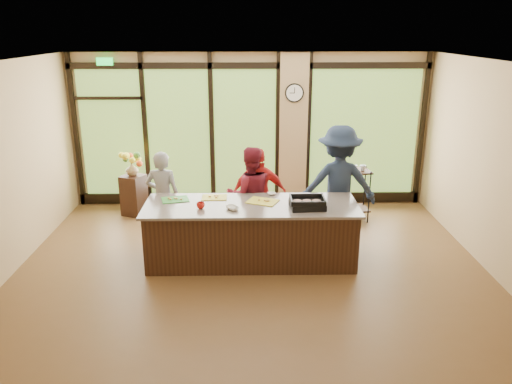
{
  "coord_description": "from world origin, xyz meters",
  "views": [
    {
      "loc": [
        -0.05,
        -6.71,
        3.44
      ],
      "look_at": [
        0.07,
        0.4,
        1.08
      ],
      "focal_mm": 35.0,
      "sensor_mm": 36.0,
      "label": 1
    }
  ],
  "objects_px": {
    "cook_left": "(163,197)",
    "bar_cart": "(348,187)",
    "flower_stand": "(134,195)",
    "roasting_pan": "(307,205)",
    "island_base": "(251,234)",
    "cook_right": "(338,184)"
  },
  "relations": [
    {
      "from": "cook_left",
      "to": "bar_cart",
      "type": "distance_m",
      "value": 3.4
    },
    {
      "from": "cook_left",
      "to": "flower_stand",
      "type": "bearing_deg",
      "value": -52.76
    },
    {
      "from": "cook_left",
      "to": "roasting_pan",
      "type": "distance_m",
      "value": 2.47
    },
    {
      "from": "bar_cart",
      "to": "island_base",
      "type": "bearing_deg",
      "value": -143.87
    },
    {
      "from": "flower_stand",
      "to": "bar_cart",
      "type": "xyz_separation_m",
      "value": [
        4.04,
        -0.31,
        0.24
      ]
    },
    {
      "from": "island_base",
      "to": "roasting_pan",
      "type": "xyz_separation_m",
      "value": [
        0.82,
        -0.16,
        0.52
      ]
    },
    {
      "from": "island_base",
      "to": "bar_cart",
      "type": "relative_size",
      "value": 2.97
    },
    {
      "from": "cook_right",
      "to": "bar_cart",
      "type": "bearing_deg",
      "value": -109.86
    },
    {
      "from": "roasting_pan",
      "to": "bar_cart",
      "type": "xyz_separation_m",
      "value": [
        1.0,
        1.9,
        -0.34
      ]
    },
    {
      "from": "cook_right",
      "to": "bar_cart",
      "type": "xyz_separation_m",
      "value": [
        0.37,
        0.92,
        -0.35
      ]
    },
    {
      "from": "island_base",
      "to": "roasting_pan",
      "type": "bearing_deg",
      "value": -11.09
    },
    {
      "from": "cook_left",
      "to": "cook_right",
      "type": "height_order",
      "value": "cook_right"
    },
    {
      "from": "cook_right",
      "to": "flower_stand",
      "type": "distance_m",
      "value": 3.92
    },
    {
      "from": "cook_right",
      "to": "cook_left",
      "type": "bearing_deg",
      "value": 2.11
    },
    {
      "from": "roasting_pan",
      "to": "flower_stand",
      "type": "relative_size",
      "value": 0.64
    },
    {
      "from": "flower_stand",
      "to": "island_base",
      "type": "bearing_deg",
      "value": -19.99
    },
    {
      "from": "cook_right",
      "to": "flower_stand",
      "type": "bearing_deg",
      "value": -16.76
    },
    {
      "from": "cook_right",
      "to": "island_base",
      "type": "bearing_deg",
      "value": 31.16
    },
    {
      "from": "island_base",
      "to": "cook_right",
      "type": "bearing_deg",
      "value": 29.35
    },
    {
      "from": "cook_left",
      "to": "bar_cart",
      "type": "xyz_separation_m",
      "value": [
        3.27,
        0.94,
        -0.15
      ]
    },
    {
      "from": "roasting_pan",
      "to": "flower_stand",
      "type": "xyz_separation_m",
      "value": [
        -3.05,
        2.21,
        -0.58
      ]
    },
    {
      "from": "flower_stand",
      "to": "cook_left",
      "type": "bearing_deg",
      "value": -35.53
    }
  ]
}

